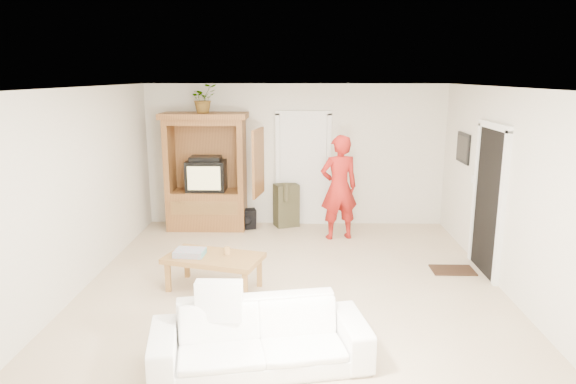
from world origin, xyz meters
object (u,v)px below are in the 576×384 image
(armoire, at_px, (208,179))
(coffee_table, at_px, (214,260))
(man, at_px, (339,187))
(sofa, at_px, (260,337))

(armoire, xyz_separation_m, coffee_table, (0.56, -2.77, -0.51))
(armoire, distance_m, man, 2.40)
(armoire, height_order, coffee_table, armoire)
(coffee_table, bearing_deg, sofa, -51.88)
(sofa, bearing_deg, man, 64.62)
(man, relative_size, sofa, 0.87)
(armoire, xyz_separation_m, man, (2.33, -0.57, -0.02))
(man, height_order, coffee_table, man)
(armoire, xyz_separation_m, sofa, (1.30, -4.58, -0.61))
(sofa, height_order, coffee_table, sofa)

